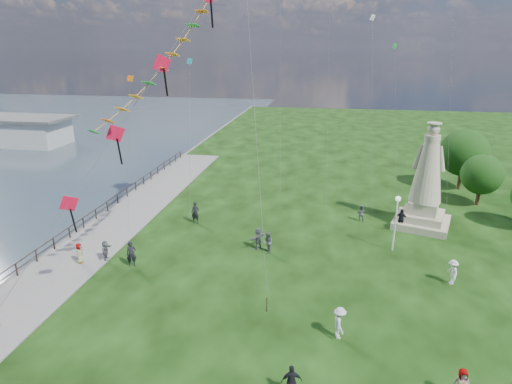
% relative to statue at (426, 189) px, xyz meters
% --- Properties ---
extents(waterfront, '(200.00, 200.00, 1.51)m').
position_rel_statue_xyz_m(waterfront, '(-26.81, -8.58, -3.38)').
color(waterfront, '#2F3A46').
rests_on(waterfront, ground).
extents(statue, '(5.42, 5.42, 8.78)m').
position_rel_statue_xyz_m(statue, '(0.00, 0.00, 0.00)').
color(statue, tan).
rests_on(statue, ground).
extents(lamppost, '(0.40, 0.40, 4.30)m').
position_rel_statue_xyz_m(lamppost, '(-2.98, -5.26, -0.22)').
color(lamppost, silver).
rests_on(lamppost, ground).
extents(tree_row, '(7.23, 14.45, 6.45)m').
position_rel_statue_xyz_m(tree_row, '(6.53, 7.60, 0.21)').
color(tree_row, '#382314').
rests_on(tree_row, ground).
extents(person_0, '(0.80, 0.70, 1.84)m').
position_rel_statue_xyz_m(person_0, '(-21.06, -10.86, -2.40)').
color(person_0, black).
rests_on(person_0, ground).
extents(person_1, '(0.79, 0.92, 1.61)m').
position_rel_statue_xyz_m(person_1, '(-12.11, -7.20, -2.51)').
color(person_1, '#595960').
rests_on(person_1, ground).
extents(person_2, '(0.84, 1.25, 1.77)m').
position_rel_statue_xyz_m(person_2, '(-7.02, -16.20, -2.43)').
color(person_2, silver).
rests_on(person_2, ground).
extents(person_3, '(1.00, 0.67, 1.57)m').
position_rel_statue_xyz_m(person_3, '(-9.08, -20.57, -2.53)').
color(person_3, black).
rests_on(person_3, ground).
extents(person_5, '(0.73, 1.40, 1.44)m').
position_rel_statue_xyz_m(person_5, '(-23.22, -10.43, -2.60)').
color(person_5, '#595960').
rests_on(person_5, ground).
extents(person_6, '(0.71, 0.47, 1.91)m').
position_rel_statue_xyz_m(person_6, '(-19.06, -2.73, -2.36)').
color(person_6, black).
rests_on(person_6, ground).
extents(person_7, '(0.77, 0.55, 1.44)m').
position_rel_statue_xyz_m(person_7, '(-5.03, 0.20, -2.60)').
color(person_7, '#595960').
rests_on(person_7, ground).
extents(person_8, '(0.70, 1.15, 1.68)m').
position_rel_statue_xyz_m(person_8, '(0.12, -9.52, -2.48)').
color(person_8, silver).
rests_on(person_8, ground).
extents(person_9, '(1.12, 0.65, 1.82)m').
position_rel_statue_xyz_m(person_9, '(-1.88, -1.16, -2.41)').
color(person_9, black).
rests_on(person_9, ground).
extents(person_10, '(0.55, 0.77, 1.46)m').
position_rel_statue_xyz_m(person_10, '(-24.78, -11.18, -2.59)').
color(person_10, '#595960').
rests_on(person_10, ground).
extents(person_11, '(1.39, 1.67, 1.67)m').
position_rel_statue_xyz_m(person_11, '(-12.93, -6.67, -2.48)').
color(person_11, '#595960').
rests_on(person_11, ground).
extents(red_kite_train, '(12.89, 9.35, 21.15)m').
position_rel_statue_xyz_m(red_kite_train, '(-17.32, -12.99, 9.75)').
color(red_kite_train, black).
rests_on(red_kite_train, ground).
extents(small_kites, '(27.60, 18.09, 24.90)m').
position_rel_statue_xyz_m(small_kites, '(-10.01, 5.86, 10.75)').
color(small_kites, teal).
rests_on(small_kites, ground).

